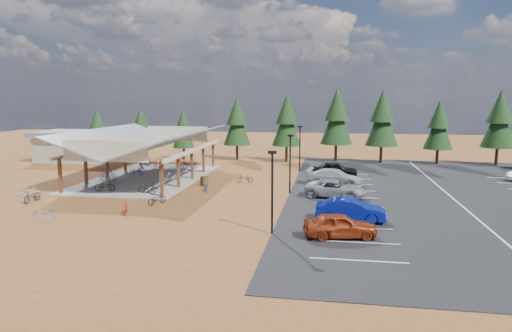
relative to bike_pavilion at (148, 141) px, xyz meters
name	(u,v)px	position (x,y,z in m)	size (l,w,h in m)	color
ground	(229,196)	(10.00, -7.00, -3.82)	(140.00, 140.00, 0.00)	brown
asphalt_lot	(450,196)	(28.50, -4.00, -3.80)	(27.00, 44.00, 0.04)	black
concrete_pad	(149,178)	(0.00, 0.00, -3.77)	(10.60, 18.60, 0.10)	gray
bike_pavilion	(148,141)	(0.00, 0.00, 0.00)	(11.65, 19.40, 4.97)	#582519
outbuilding	(80,145)	(-14.00, 11.00, -1.80)	(11.00, 7.00, 3.90)	#ADA593
lamp_post_0	(272,186)	(15.00, -17.00, -0.85)	(0.50, 0.25, 5.14)	black
lamp_post_1	(290,160)	(15.00, -5.00, -0.85)	(0.50, 0.25, 5.14)	black
lamp_post_2	(300,145)	(15.00, 7.00, -0.85)	(0.50, 0.25, 5.14)	black
trash_bin_0	(205,181)	(6.83, -3.07, -3.37)	(0.60, 0.60, 0.90)	#503D1C
trash_bin_1	(203,181)	(6.61, -2.92, -3.37)	(0.60, 0.60, 0.90)	#503D1C
pine_0	(98,127)	(-13.90, 15.53, 0.35)	(2.94, 2.94, 6.85)	#382314
pine_1	(141,127)	(-7.25, 15.04, 0.42)	(2.99, 2.99, 6.96)	#382314
pine_2	(183,129)	(-1.06, 14.44, 0.25)	(2.87, 2.87, 6.68)	#382314
pine_3	(237,122)	(6.09, 15.28, 1.28)	(3.59, 3.59, 8.36)	#382314
pine_4	(287,120)	(12.78, 14.42, 1.53)	(3.76, 3.76, 8.76)	#382314
pine_5	(337,117)	(19.06, 15.62, 1.98)	(4.08, 4.08, 9.50)	#382314
pine_6	(382,118)	(24.67, 14.95, 1.89)	(4.02, 4.02, 9.36)	#382314
pine_7	(439,125)	(31.45, 15.06, 1.10)	(3.46, 3.46, 8.06)	#382314
pine_8	(499,119)	(38.36, 15.16, 1.83)	(3.97, 3.97, 9.26)	#382314
bike_0	(105,186)	(-1.11, -7.23, -3.25)	(0.63, 1.81, 0.95)	black
bike_1	(108,175)	(-3.38, -2.28, -3.17)	(0.52, 1.84, 1.11)	gray
bike_2	(136,171)	(-1.81, 0.84, -3.27)	(0.61, 1.74, 0.91)	#235292
bike_3	(159,162)	(-1.81, 7.22, -3.19)	(0.50, 1.78, 1.07)	#9C3624
bike_4	(148,188)	(2.86, -7.11, -3.30)	(0.57, 1.63, 0.86)	black
bike_5	(171,177)	(3.17, -2.23, -3.17)	(0.52, 1.84, 1.11)	gray
bike_6	(177,168)	(1.86, 3.28, -3.24)	(0.64, 1.83, 0.96)	#205495
bike_7	(182,164)	(1.43, 6.16, -3.21)	(0.49, 1.73, 1.04)	maroon
bike_8	(32,196)	(-5.01, -11.73, -3.34)	(0.65, 1.85, 0.97)	black
bike_9	(30,193)	(-5.63, -11.08, -3.28)	(0.51, 1.82, 1.09)	#9B9FA3
bike_11	(126,207)	(3.99, -13.92, -3.37)	(0.43, 1.52, 0.92)	#9F2215
bike_12	(157,199)	(5.12, -10.84, -3.39)	(0.58, 1.66, 0.87)	black
bike_13	(44,215)	(-0.49, -16.84, -3.38)	(0.42, 1.48, 0.89)	#919599
bike_14	(206,187)	(7.59, -5.41, -3.42)	(0.53, 1.53, 0.80)	#214889
bike_16	(245,178)	(10.19, -0.67, -3.38)	(0.59, 1.68, 0.88)	black
car_0	(340,225)	(19.10, -17.20, -3.05)	(1.74, 4.33, 1.48)	maroon
car_1	(351,210)	(19.87, -13.39, -3.02)	(1.62, 4.64, 1.53)	navy
car_2	(336,189)	(18.91, -6.05, -3.08)	(2.34, 5.09, 1.41)	gray
car_3	(335,177)	(18.91, -0.80, -3.02)	(2.15, 5.28, 1.53)	#B1B1B1
car_4	(335,169)	(18.93, 3.86, -3.00)	(1.85, 4.61, 1.57)	black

